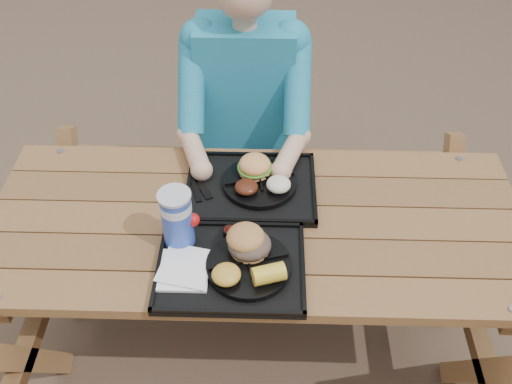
{
  "coord_description": "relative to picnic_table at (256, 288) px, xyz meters",
  "views": [
    {
      "loc": [
        0.04,
        -1.31,
        2.13
      ],
      "look_at": [
        0.0,
        0.0,
        0.88
      ],
      "focal_mm": 40.0,
      "sensor_mm": 36.0,
      "label": 1
    }
  ],
  "objects": [
    {
      "name": "mac_cheese",
      "position": [
        -0.08,
        -0.28,
        0.44
      ],
      "size": [
        0.09,
        0.09,
        0.04
      ],
      "primitive_type": "ellipsoid",
      "color": "gold",
      "rests_on": "plate_near"
    },
    {
      "name": "napkin_stack",
      "position": [
        -0.21,
        -0.24,
        0.4
      ],
      "size": [
        0.16,
        0.16,
        0.02
      ],
      "primitive_type": "cube",
      "rotation": [
        0.0,
        0.0,
        0.0
      ],
      "color": "white",
      "rests_on": "tray_near"
    },
    {
      "name": "corn_cob",
      "position": [
        0.04,
        -0.28,
        0.44
      ],
      "size": [
        0.12,
        0.12,
        0.06
      ],
      "primitive_type": null,
      "rotation": [
        0.0,
        0.0,
        0.3
      ],
      "color": "yellow",
      "rests_on": "plate_near"
    },
    {
      "name": "plate_near",
      "position": [
        -0.02,
        -0.22,
        0.41
      ],
      "size": [
        0.26,
        0.26,
        0.02
      ],
      "primitive_type": "cylinder",
      "color": "black",
      "rests_on": "tray_near"
    },
    {
      "name": "soda_cup",
      "position": [
        -0.24,
        -0.12,
        0.49
      ],
      "size": [
        0.1,
        0.1,
        0.19
      ],
      "primitive_type": "cylinder",
      "color": "#1738B0",
      "rests_on": "tray_near"
    },
    {
      "name": "sandwich",
      "position": [
        -0.02,
        -0.17,
        0.48
      ],
      "size": [
        0.12,
        0.12,
        0.13
      ],
      "primitive_type": null,
      "color": "#BD8042",
      "rests_on": "plate_near"
    },
    {
      "name": "baked_beans",
      "position": [
        -0.04,
        0.1,
        0.43
      ],
      "size": [
        0.08,
        0.08,
        0.04
      ],
      "primitive_type": "ellipsoid",
      "color": "#4E1F0F",
      "rests_on": "plate_far"
    },
    {
      "name": "ground",
      "position": [
        0.0,
        0.0,
        -0.38
      ],
      "size": [
        60.0,
        60.0,
        0.0
      ],
      "primitive_type": "plane",
      "color": "#999999",
      "rests_on": "ground"
    },
    {
      "name": "condiment_bbq",
      "position": [
        -0.08,
        -0.09,
        0.41
      ],
      "size": [
        0.04,
        0.04,
        0.03
      ],
      "primitive_type": "cylinder",
      "color": "#310805",
      "rests_on": "tray_near"
    },
    {
      "name": "burger",
      "position": [
        -0.01,
        0.2,
        0.47
      ],
      "size": [
        0.11,
        0.11,
        0.1
      ],
      "primitive_type": null,
      "color": "#EF9D54",
      "rests_on": "plate_far"
    },
    {
      "name": "condiment_mustard",
      "position": [
        -0.01,
        -0.09,
        0.41
      ],
      "size": [
        0.05,
        0.05,
        0.03
      ],
      "primitive_type": "cylinder",
      "color": "#FFF51C",
      "rests_on": "tray_near"
    },
    {
      "name": "diner",
      "position": [
        -0.06,
        0.62,
        0.27
      ],
      "size": [
        0.48,
        0.84,
        1.28
      ],
      "primitive_type": null,
      "color": "#17A59E",
      "rests_on": "ground"
    },
    {
      "name": "picnic_table",
      "position": [
        0.0,
        0.0,
        0.0
      ],
      "size": [
        1.8,
        1.49,
        0.75
      ],
      "primitive_type": null,
      "color": "#999999",
      "rests_on": "ground"
    },
    {
      "name": "potato_salad",
      "position": [
        0.07,
        0.11,
        0.44
      ],
      "size": [
        0.08,
        0.08,
        0.05
      ],
      "primitive_type": "ellipsoid",
      "color": "white",
      "rests_on": "plate_far"
    },
    {
      "name": "tray_far",
      "position": [
        -0.02,
        0.14,
        0.39
      ],
      "size": [
        0.45,
        0.35,
        0.02
      ],
      "primitive_type": "cube",
      "color": "black",
      "rests_on": "picnic_table"
    },
    {
      "name": "plate_far",
      "position": [
        0.01,
        0.15,
        0.41
      ],
      "size": [
        0.26,
        0.26,
        0.02
      ],
      "primitive_type": "cylinder",
      "color": "black",
      "rests_on": "tray_far"
    },
    {
      "name": "cutlery_far",
      "position": [
        -0.19,
        0.14,
        0.4
      ],
      "size": [
        0.09,
        0.15,
        0.01
      ],
      "primitive_type": "cube",
      "rotation": [
        0.0,
        0.0,
        0.45
      ],
      "color": "black",
      "rests_on": "tray_far"
    },
    {
      "name": "tray_near",
      "position": [
        -0.07,
        -0.21,
        0.39
      ],
      "size": [
        0.45,
        0.35,
        0.02
      ],
      "primitive_type": "cube",
      "color": "black",
      "rests_on": "picnic_table"
    }
  ]
}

